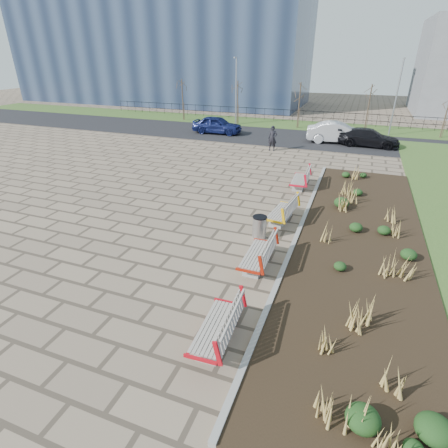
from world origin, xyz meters
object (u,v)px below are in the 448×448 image
at_px(litter_bin, 259,227).
at_px(lamp_west, 236,92).
at_px(car_silver, 338,133).
at_px(car_black, 369,138).
at_px(car_blue, 217,125).
at_px(bench_c, 281,210).
at_px(bench_d, 300,178).
at_px(pedestrian, 273,138).
at_px(bench_b, 257,253).
at_px(bench_a, 216,325).
at_px(lamp_east, 396,98).

bearing_deg(litter_bin, lamp_west, 111.30).
height_order(car_silver, car_black, car_silver).
bearing_deg(car_blue, car_silver, -90.91).
bearing_deg(lamp_west, car_silver, -23.97).
height_order(bench_c, lamp_west, lamp_west).
xyz_separation_m(bench_d, pedestrian, (-3.20, 7.02, 0.39)).
height_order(bench_b, car_silver, car_silver).
height_order(bench_c, bench_d, same).
distance_m(pedestrian, lamp_west, 10.65).
relative_size(bench_b, pedestrian, 1.18).
bearing_deg(pedestrian, car_blue, 140.95).
relative_size(bench_b, car_silver, 0.44).
height_order(bench_a, pedestrian, pedestrian).
relative_size(litter_bin, car_blue, 0.20).
xyz_separation_m(car_silver, lamp_east, (3.97, 4.46, 2.23)).
xyz_separation_m(bench_c, lamp_west, (-9.00, 20.14, 2.54)).
bearing_deg(bench_d, bench_a, -92.09).
xyz_separation_m(bench_a, car_black, (3.31, 22.72, 0.17)).
relative_size(bench_d, car_black, 0.47).
bearing_deg(pedestrian, bench_c, -78.79).
bearing_deg(bench_d, litter_bin, -96.32).
height_order(pedestrian, lamp_east, lamp_east).
bearing_deg(car_silver, bench_a, 170.22).
xyz_separation_m(bench_d, lamp_west, (-9.00, 15.69, 2.54)).
distance_m(bench_a, lamp_east, 28.10).
relative_size(pedestrian, car_black, 0.40).
height_order(car_silver, lamp_west, lamp_west).
distance_m(litter_bin, lamp_west, 23.66).
relative_size(bench_b, bench_d, 1.00).
bearing_deg(car_silver, car_black, -106.00).
distance_m(bench_d, car_black, 11.37).
xyz_separation_m(bench_b, lamp_east, (5.00, 23.88, 2.54)).
bearing_deg(lamp_west, bench_d, -60.16).
bearing_deg(lamp_east, car_black, -109.37).
bearing_deg(car_blue, lamp_east, -73.59).
bearing_deg(bench_a, litter_bin, 92.02).
bearing_deg(pedestrian, car_black, 26.33).
xyz_separation_m(bench_d, litter_bin, (-0.46, -6.22, -0.07)).
bearing_deg(bench_b, bench_d, 89.69).
height_order(car_blue, lamp_east, lamp_east).
bearing_deg(lamp_west, litter_bin, -68.70).
relative_size(bench_d, litter_bin, 2.42).
relative_size(bench_b, lamp_west, 0.35).
distance_m(bench_a, bench_b, 3.65).
xyz_separation_m(bench_d, car_blue, (-9.15, 11.14, 0.26)).
height_order(bench_a, litter_bin, bench_a).
relative_size(bench_d, lamp_west, 0.35).
xyz_separation_m(bench_c, pedestrian, (-3.20, 11.47, 0.39)).
relative_size(bench_a, car_silver, 0.44).
xyz_separation_m(car_black, lamp_west, (-12.31, 4.81, 2.37)).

